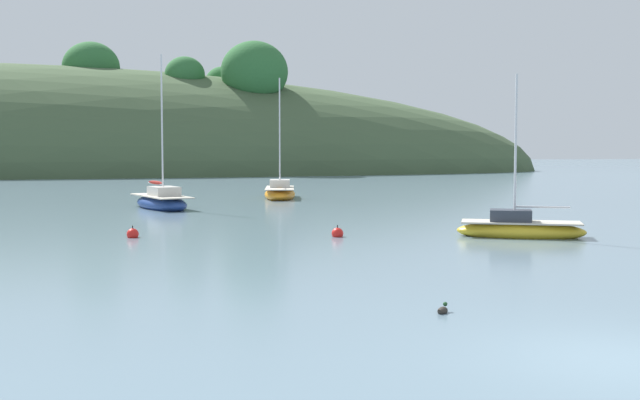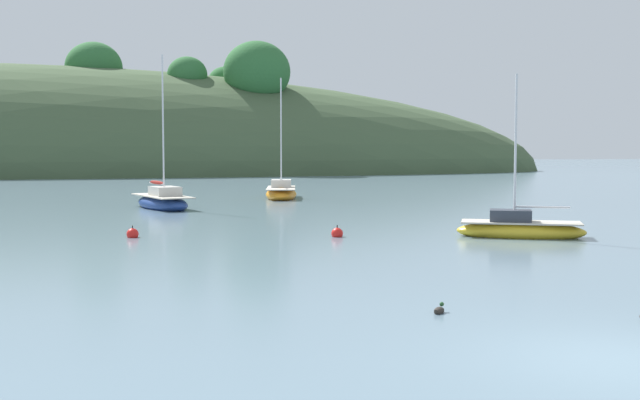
{
  "view_description": "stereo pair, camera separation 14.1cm",
  "coord_description": "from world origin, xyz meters",
  "px_view_note": "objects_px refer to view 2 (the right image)",
  "views": [
    {
      "loc": [
        -7.37,
        -10.6,
        3.29
      ],
      "look_at": [
        0.0,
        20.0,
        1.2
      ],
      "focal_mm": 43.84,
      "sensor_mm": 36.0,
      "label": 1
    },
    {
      "loc": [
        -7.24,
        -10.63,
        3.29
      ],
      "look_at": [
        0.0,
        20.0,
        1.2
      ],
      "focal_mm": 43.84,
      "sensor_mm": 36.0,
      "label": 2
    }
  ],
  "objects_px": {
    "sailboat_red_portside": "(163,202)",
    "sailboat_yellow_far": "(520,229)",
    "sailboat_navy_dinghy": "(281,193)",
    "duck_lone_right": "(439,310)",
    "mooring_buoy_channel": "(133,234)",
    "mooring_buoy_inner": "(337,234)"
  },
  "relations": [
    {
      "from": "sailboat_navy_dinghy",
      "to": "mooring_buoy_channel",
      "type": "xyz_separation_m",
      "value": [
        -9.46,
        -21.0,
        -0.24
      ]
    },
    {
      "from": "sailboat_red_portside",
      "to": "mooring_buoy_channel",
      "type": "xyz_separation_m",
      "value": [
        -1.55,
        -13.95,
        -0.25
      ]
    },
    {
      "from": "sailboat_navy_dinghy",
      "to": "mooring_buoy_inner",
      "type": "relative_size",
      "value": 15.01
    },
    {
      "from": "mooring_buoy_channel",
      "to": "mooring_buoy_inner",
      "type": "distance_m",
      "value": 7.57
    },
    {
      "from": "sailboat_navy_dinghy",
      "to": "sailboat_red_portside",
      "type": "xyz_separation_m",
      "value": [
        -7.9,
        -7.06,
        0.01
      ]
    },
    {
      "from": "sailboat_red_portside",
      "to": "sailboat_navy_dinghy",
      "type": "bearing_deg",
      "value": 41.77
    },
    {
      "from": "mooring_buoy_channel",
      "to": "sailboat_yellow_far",
      "type": "bearing_deg",
      "value": -12.69
    },
    {
      "from": "sailboat_navy_dinghy",
      "to": "duck_lone_right",
      "type": "distance_m",
      "value": 36.21
    },
    {
      "from": "sailboat_yellow_far",
      "to": "duck_lone_right",
      "type": "bearing_deg",
      "value": -123.86
    },
    {
      "from": "sailboat_navy_dinghy",
      "to": "mooring_buoy_channel",
      "type": "relative_size",
      "value": 15.01
    },
    {
      "from": "sailboat_red_portside",
      "to": "mooring_buoy_inner",
      "type": "bearing_deg",
      "value": -69.28
    },
    {
      "from": "sailboat_red_portside",
      "to": "mooring_buoy_channel",
      "type": "height_order",
      "value": "sailboat_red_portside"
    },
    {
      "from": "sailboat_red_portside",
      "to": "sailboat_yellow_far",
      "type": "height_order",
      "value": "sailboat_red_portside"
    },
    {
      "from": "sailboat_yellow_far",
      "to": "mooring_buoy_inner",
      "type": "distance_m",
      "value": 6.78
    },
    {
      "from": "sailboat_yellow_far",
      "to": "mooring_buoy_channel",
      "type": "distance_m",
      "value": 14.35
    },
    {
      "from": "sailboat_navy_dinghy",
      "to": "duck_lone_right",
      "type": "bearing_deg",
      "value": -95.45
    },
    {
      "from": "sailboat_navy_dinghy",
      "to": "duck_lone_right",
      "type": "height_order",
      "value": "sailboat_navy_dinghy"
    },
    {
      "from": "sailboat_red_portside",
      "to": "sailboat_yellow_far",
      "type": "bearing_deg",
      "value": -53.96
    },
    {
      "from": "sailboat_red_portside",
      "to": "sailboat_yellow_far",
      "type": "xyz_separation_m",
      "value": [
        12.44,
        -17.1,
        -0.07
      ]
    },
    {
      "from": "mooring_buoy_channel",
      "to": "duck_lone_right",
      "type": "distance_m",
      "value": 16.2
    },
    {
      "from": "sailboat_navy_dinghy",
      "to": "mooring_buoy_inner",
      "type": "xyz_separation_m",
      "value": [
        -2.04,
        -22.55,
        -0.24
      ]
    },
    {
      "from": "sailboat_yellow_far",
      "to": "duck_lone_right",
      "type": "height_order",
      "value": "sailboat_yellow_far"
    }
  ]
}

